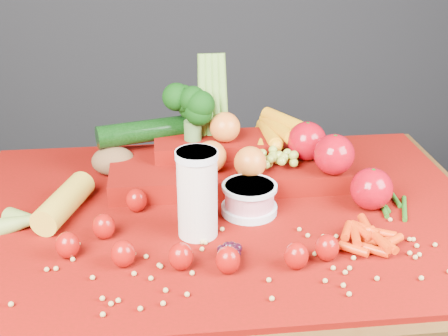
{
  "coord_description": "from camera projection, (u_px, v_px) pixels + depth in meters",
  "views": [
    {
      "loc": [
        -0.13,
        -1.12,
        1.38
      ],
      "look_at": [
        0.0,
        0.02,
        0.85
      ],
      "focal_mm": 50.0,
      "sensor_mm": 36.0,
      "label": 1
    }
  ],
  "objects": [
    {
      "name": "table",
      "position": [
        225.0,
        255.0,
        1.33
      ],
      "size": [
        1.1,
        0.8,
        0.75
      ],
      "color": "#37200C",
      "rests_on": "ground"
    },
    {
      "name": "red_cloth",
      "position": [
        225.0,
        213.0,
        1.28
      ],
      "size": [
        1.05,
        0.75,
        0.01
      ],
      "primitive_type": "cube",
      "color": "#6D0303",
      "rests_on": "table"
    },
    {
      "name": "milk_glass",
      "position": [
        197.0,
        191.0,
        1.16
      ],
      "size": [
        0.08,
        0.08,
        0.17
      ],
      "rotation": [
        0.0,
        0.0,
        0.36
      ],
      "color": "beige",
      "rests_on": "red_cloth"
    },
    {
      "name": "yogurt_bowl",
      "position": [
        249.0,
        198.0,
        1.26
      ],
      "size": [
        0.11,
        0.11,
        0.06
      ],
      "rotation": [
        0.0,
        0.0,
        0.26
      ],
      "color": "silver",
      "rests_on": "red_cloth"
    },
    {
      "name": "strawberry_scatter",
      "position": [
        166.0,
        238.0,
        1.13
      ],
      "size": [
        0.54,
        0.28,
        0.05
      ],
      "color": "#9B0002",
      "rests_on": "red_cloth"
    },
    {
      "name": "dark_grape_cluster",
      "position": [
        227.0,
        251.0,
        1.12
      ],
      "size": [
        0.06,
        0.05,
        0.03
      ],
      "primitive_type": null,
      "color": "black",
      "rests_on": "red_cloth"
    },
    {
      "name": "soybean_scatter",
      "position": [
        238.0,
        263.0,
        1.1
      ],
      "size": [
        0.84,
        0.24,
        0.01
      ],
      "primitive_type": null,
      "color": "tan",
      "rests_on": "red_cloth"
    },
    {
      "name": "corn_ear",
      "position": [
        42.0,
        214.0,
        1.22
      ],
      "size": [
        0.23,
        0.26,
        0.06
      ],
      "rotation": [
        0.0,
        0.0,
        1.24
      ],
      "color": "gold",
      "rests_on": "red_cloth"
    },
    {
      "name": "potato",
      "position": [
        113.0,
        161.0,
        1.43
      ],
      "size": [
        0.1,
        0.07,
        0.07
      ],
      "primitive_type": "ellipsoid",
      "color": "brown",
      "rests_on": "red_cloth"
    },
    {
      "name": "baby_carrot_pile",
      "position": [
        363.0,
        236.0,
        1.16
      ],
      "size": [
        0.18,
        0.17,
        0.03
      ],
      "primitive_type": null,
      "color": "red",
      "rests_on": "red_cloth"
    },
    {
      "name": "green_bean_pile",
      "position": [
        390.0,
        202.0,
        1.31
      ],
      "size": [
        0.14,
        0.12,
        0.01
      ],
      "primitive_type": null,
      "color": "#1C4F12",
      "rests_on": "red_cloth"
    },
    {
      "name": "produce_mound",
      "position": [
        240.0,
        154.0,
        1.4
      ],
      "size": [
        0.62,
        0.36,
        0.27
      ],
      "color": "#6D0303",
      "rests_on": "red_cloth"
    }
  ]
}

